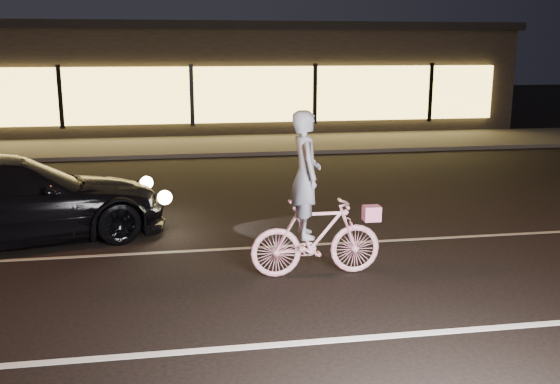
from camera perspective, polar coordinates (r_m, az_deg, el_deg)
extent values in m
plane|color=black|center=(8.48, -4.79, -9.47)|extent=(90.00, 90.00, 0.00)
cube|color=silver|center=(7.12, -3.74, -14.01)|extent=(60.00, 0.12, 0.01)
cube|color=gray|center=(10.35, -5.73, -5.26)|extent=(60.00, 0.10, 0.01)
cube|color=#383533|center=(21.07, -7.80, 4.21)|extent=(30.00, 4.00, 0.12)
cube|color=black|center=(26.85, -8.36, 10.23)|extent=(25.00, 8.00, 4.00)
cube|color=black|center=(26.84, -8.51, 14.60)|extent=(25.40, 8.40, 0.30)
cube|color=#E9BF51|center=(22.79, -8.08, 8.75)|extent=(23.00, 0.15, 2.00)
cube|color=black|center=(23.03, -19.45, 8.19)|extent=(0.15, 0.08, 2.20)
cube|color=black|center=(22.71, -8.07, 8.74)|extent=(0.15, 0.08, 2.20)
cube|color=black|center=(23.26, 3.21, 8.95)|extent=(0.15, 0.08, 2.20)
cube|color=black|center=(24.65, 13.59, 8.83)|extent=(0.15, 0.08, 2.20)
imported|color=#E73765|center=(9.03, 3.32, -4.16)|extent=(1.91, 0.54, 1.15)
imported|color=silver|center=(8.77, 2.35, 1.61)|extent=(0.43, 0.66, 1.81)
cube|color=#F5588E|center=(9.15, 8.37, -1.94)|extent=(0.24, 0.20, 0.22)
imported|color=black|center=(11.44, -23.41, -0.67)|extent=(5.51, 3.40, 1.49)
sphere|color=#FFF2BF|center=(12.42, -12.12, 0.84)|extent=(0.25, 0.25, 0.25)
sphere|color=#FFF2BF|center=(11.12, -10.48, -0.50)|extent=(0.25, 0.25, 0.25)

